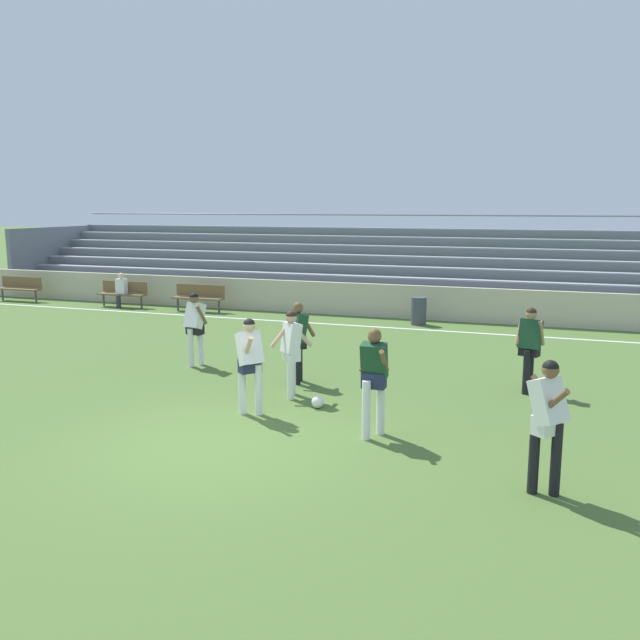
{
  "coord_description": "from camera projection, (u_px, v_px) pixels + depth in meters",
  "views": [
    {
      "loc": [
        4.55,
        -8.36,
        3.55
      ],
      "look_at": [
        0.21,
        4.24,
        1.21
      ],
      "focal_mm": 37.11,
      "sensor_mm": 36.0,
      "label": 1
    }
  ],
  "objects": [
    {
      "name": "ground_plane",
      "position": [
        214.0,
        445.0,
        9.86
      ],
      "size": [
        160.0,
        160.0,
        0.0
      ],
      "primitive_type": "plane",
      "color": "#4C6B30"
    },
    {
      "name": "sideline_wall",
      "position": [
        393.0,
        301.0,
        20.94
      ],
      "size": [
        48.0,
        0.16,
        1.06
      ],
      "primitive_type": "cube",
      "color": "beige",
      "rests_on": "ground"
    },
    {
      "name": "spectator_seated",
      "position": [
        121.0,
        287.0,
        23.01
      ],
      "size": [
        0.36,
        0.42,
        1.21
      ],
      "color": "#2D2D38",
      "rests_on": "ground"
    },
    {
      "name": "bench_near_wall_gap",
      "position": [
        20.0,
        286.0,
        24.6
      ],
      "size": [
        1.8,
        0.4,
        0.9
      ],
      "color": "brown",
      "rests_on": "ground"
    },
    {
      "name": "player_white_wide_left",
      "position": [
        291.0,
        346.0,
        12.22
      ],
      "size": [
        0.74,
        0.48,
        1.62
      ],
      "color": "white",
      "rests_on": "ground"
    },
    {
      "name": "player_dark_challenging",
      "position": [
        374.0,
        373.0,
        10.07
      ],
      "size": [
        0.44,
        0.64,
        1.71
      ],
      "color": "white",
      "rests_on": "ground"
    },
    {
      "name": "bench_far_left",
      "position": [
        199.0,
        295.0,
        22.18
      ],
      "size": [
        1.8,
        0.4,
        0.9
      ],
      "color": "brown",
      "rests_on": "ground"
    },
    {
      "name": "field_line_sideline",
      "position": [
        380.0,
        327.0,
        19.39
      ],
      "size": [
        44.0,
        0.12,
        0.01
      ],
      "primitive_type": "cube",
      "color": "white",
      "rests_on": "ground"
    },
    {
      "name": "player_dark_pressing_high",
      "position": [
        530.0,
        342.0,
        12.5
      ],
      "size": [
        0.56,
        0.43,
        1.64
      ],
      "color": "black",
      "rests_on": "ground"
    },
    {
      "name": "player_white_wide_right",
      "position": [
        548.0,
        415.0,
        8.03
      ],
      "size": [
        0.54,
        0.69,
        1.71
      ],
      "color": "black",
      "rests_on": "ground"
    },
    {
      "name": "bleacher_stand",
      "position": [
        352.0,
        263.0,
        25.14
      ],
      "size": [
        27.86,
        5.64,
        3.16
      ],
      "color": "#9EA3AD",
      "rests_on": "ground"
    },
    {
      "name": "player_white_trailing_run",
      "position": [
        195.0,
        323.0,
        14.6
      ],
      "size": [
        0.52,
        0.46,
        1.64
      ],
      "color": "white",
      "rests_on": "ground"
    },
    {
      "name": "soccer_ball",
      "position": [
        318.0,
        402.0,
        11.66
      ],
      "size": [
        0.22,
        0.22,
        0.22
      ],
      "primitive_type": "sphere",
      "color": "white",
      "rests_on": "ground"
    },
    {
      "name": "trash_bin",
      "position": [
        419.0,
        311.0,
        19.74
      ],
      "size": [
        0.45,
        0.45,
        0.83
      ],
      "primitive_type": "cylinder",
      "color": "#3D424C",
      "rests_on": "ground"
    },
    {
      "name": "player_dark_overlapping",
      "position": [
        298.0,
        335.0,
        13.19
      ],
      "size": [
        0.65,
        0.49,
        1.64
      ],
      "color": "black",
      "rests_on": "ground"
    },
    {
      "name": "bench_far_right",
      "position": [
        123.0,
        291.0,
        23.15
      ],
      "size": [
        1.8,
        0.4,
        0.9
      ],
      "color": "brown",
      "rests_on": "ground"
    },
    {
      "name": "player_white_dropping_back",
      "position": [
        250.0,
        358.0,
        11.18
      ],
      "size": [
        0.55,
        0.68,
        1.66
      ],
      "color": "white",
      "rests_on": "ground"
    }
  ]
}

